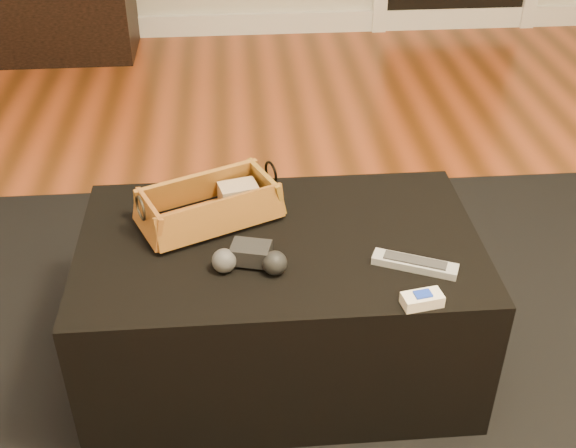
{
  "coord_description": "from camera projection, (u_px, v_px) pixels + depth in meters",
  "views": [
    {
      "loc": [
        -0.02,
        -1.42,
        1.48
      ],
      "look_at": [
        0.09,
        0.02,
        0.49
      ],
      "focal_mm": 45.0,
      "sensor_mm": 36.0,
      "label": 1
    }
  ],
  "objects": [
    {
      "name": "game_controller",
      "position": [
        250.0,
        258.0,
        1.68
      ],
      "size": [
        0.18,
        0.12,
        0.06
      ],
      "color": "black",
      "rests_on": "ottoman"
    },
    {
      "name": "silver_remote",
      "position": [
        415.0,
        264.0,
        1.69
      ],
      "size": [
        0.2,
        0.12,
        0.02
      ],
      "color": "#AFB1B7",
      "rests_on": "ottoman"
    },
    {
      "name": "area_rug",
      "position": [
        282.0,
        375.0,
        1.99
      ],
      "size": [
        2.6,
        2.0,
        0.01
      ],
      "primitive_type": "cube",
      "color": "black",
      "rests_on": "floor"
    },
    {
      "name": "ottoman",
      "position": [
        280.0,
        304.0,
        1.91
      ],
      "size": [
        1.0,
        0.6,
        0.42
      ],
      "primitive_type": "cube",
      "color": "black",
      "rests_on": "area_rug"
    },
    {
      "name": "floor",
      "position": [
        255.0,
        376.0,
        2.0
      ],
      "size": [
        5.0,
        5.5,
        0.01
      ],
      "primitive_type": "cube",
      "color": "brown",
      "rests_on": "ground"
    },
    {
      "name": "wicker_basket",
      "position": [
        209.0,
        207.0,
        1.84
      ],
      "size": [
        0.4,
        0.31,
        0.13
      ],
      "color": "#955821",
      "rests_on": "ottoman"
    },
    {
      "name": "cloth_bundle",
      "position": [
        238.0,
        194.0,
        1.9
      ],
      "size": [
        0.11,
        0.09,
        0.05
      ],
      "primitive_type": "cube",
      "rotation": [
        0.0,
        0.0,
        0.24
      ],
      "color": "tan",
      "rests_on": "wicker_basket"
    },
    {
      "name": "baseboard",
      "position": [
        235.0,
        24.0,
        4.21
      ],
      "size": [
        5.0,
        0.04,
        0.12
      ],
      "primitive_type": "cube",
      "color": "white",
      "rests_on": "floor"
    },
    {
      "name": "tv_remote",
      "position": [
        206.0,
        218.0,
        1.83
      ],
      "size": [
        0.18,
        0.13,
        0.02
      ],
      "primitive_type": "cube",
      "rotation": [
        0.0,
        0.0,
        0.52
      ],
      "color": "black",
      "rests_on": "wicker_basket"
    },
    {
      "name": "cream_gadget",
      "position": [
        422.0,
        299.0,
        1.58
      ],
      "size": [
        0.1,
        0.06,
        0.03
      ],
      "color": "white",
      "rests_on": "ottoman"
    }
  ]
}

